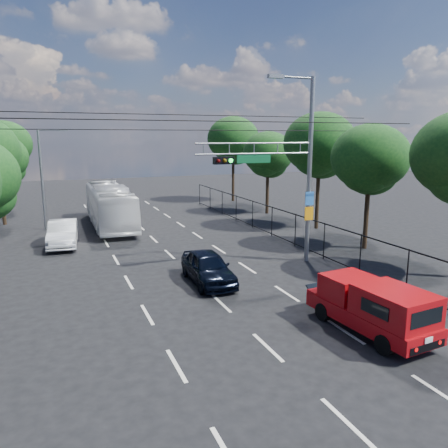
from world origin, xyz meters
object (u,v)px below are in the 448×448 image
white_bus (110,206)px  white_van (63,233)px  signal_mast (289,163)px  red_pickup (372,306)px  navy_hatchback (208,267)px

white_bus → white_van: bearing=-124.0°
signal_mast → red_pickup: 9.49m
signal_mast → white_van: signal_mast is taller
signal_mast → navy_hatchback: (-4.90, -1.38, -4.52)m
red_pickup → navy_hatchback: size_ratio=1.18×
signal_mast → navy_hatchback: size_ratio=2.24×
red_pickup → white_bus: 22.57m
signal_mast → white_bus: signal_mast is taller
navy_hatchback → white_van: (-5.88, 9.82, 0.05)m
signal_mast → white_bus: bearing=118.4°
signal_mast → red_pickup: size_ratio=1.91×
signal_mast → red_pickup: signal_mast is taller
navy_hatchback → white_van: size_ratio=0.91×
white_bus → signal_mast: bearing=-60.9°
white_bus → white_van: white_bus is taller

